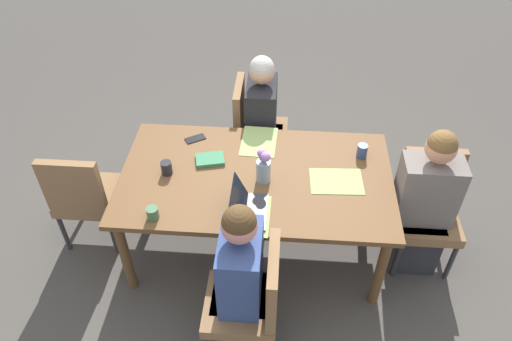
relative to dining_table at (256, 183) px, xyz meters
The scene contains 19 objects.
ground_plane 0.65m from the dining_table, ahead, with size 10.00×10.00×0.00m, color #4C4742.
dining_table is the anchor object (origin of this frame).
chair_far_left_near 0.85m from the dining_table, 92.97° to the left, with size 0.44×0.44×0.90m.
person_far_left_near 0.78m from the dining_table, 87.66° to the left, with size 0.36×0.40×1.19m.
chair_near_left_mid 0.89m from the dining_table, 84.14° to the right, with size 0.44×0.44×0.90m.
person_near_left_mid 0.82m from the dining_table, 88.94° to the right, with size 0.36×0.40×1.19m.
chair_head_left_left_far 1.24m from the dining_table, behind, with size 0.44×0.44×0.90m.
person_head_left_left_far 1.18m from the dining_table, behind, with size 0.40×0.36×1.19m.
chair_head_right_right_near 1.27m from the dining_table, ahead, with size 0.44×0.44×0.90m.
flower_vase 0.21m from the dining_table, 141.09° to the left, with size 0.10×0.12×0.27m.
placemat_far_left_near 0.38m from the dining_table, 87.83° to the left, with size 0.36×0.26×0.00m, color #9EBC66.
placemat_near_left_mid 0.39m from the dining_table, 88.98° to the right, with size 0.36×0.26×0.00m, color #9EBC66.
placemat_head_left_left_far 0.56m from the dining_table, behind, with size 0.36×0.26×0.00m, color #9EBC66.
laptop_far_left_near 0.37m from the dining_table, 84.38° to the left, with size 0.22×0.32×0.20m.
coffee_mug_near_left 0.80m from the dining_table, 160.56° to the right, with size 0.07×0.07×0.10m, color #33477A.
coffee_mug_near_right 0.63m from the dining_table, ahead, with size 0.08×0.08×0.10m, color #232328.
coffee_mug_centre_left 0.77m from the dining_table, 35.24° to the left, with size 0.08×0.08×0.08m, color #47704C.
book_red_cover 0.38m from the dining_table, 21.21° to the right, with size 0.20×0.14×0.03m, color #3D7F56.
phone_black 0.62m from the dining_table, 37.58° to the right, with size 0.15×0.07×0.01m, color black.
Camera 1 is at (-0.18, 2.49, 3.02)m, focal length 34.27 mm.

